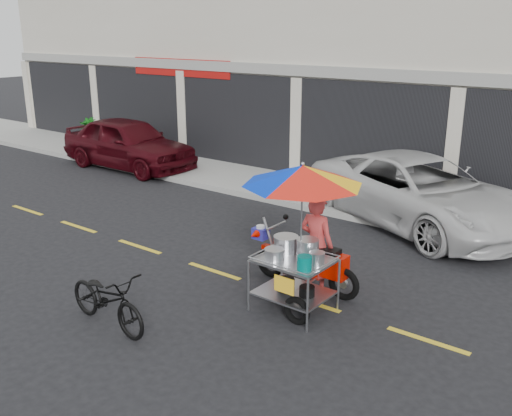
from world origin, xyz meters
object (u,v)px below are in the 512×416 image
Objects in this scene: maroon_sedan at (128,143)px; food_vendor_rig at (305,214)px; near_bicycle at (107,299)px; white_pickup at (419,192)px.

food_vendor_rig reaches higher than maroon_sedan.
near_bicycle is at bearing -132.60° from maroon_sedan.
white_pickup is (9.30, 0.27, -0.03)m from maroon_sedan.
food_vendor_rig is (1.86, 2.41, 1.04)m from near_bicycle.
near_bicycle is at bearing -170.41° from white_pickup.
near_bicycle is 0.71× the size of food_vendor_rig.
food_vendor_rig is (0.02, -4.74, 0.72)m from white_pickup.
near_bicycle is (7.46, -6.88, -0.35)m from maroon_sedan.
food_vendor_rig reaches higher than near_bicycle.
maroon_sedan is at bearing 155.21° from food_vendor_rig.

